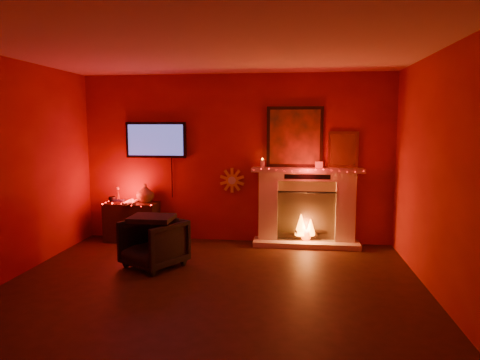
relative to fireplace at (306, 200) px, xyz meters
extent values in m
plane|color=black|center=(-1.14, -2.39, -0.72)|extent=(5.00, 5.00, 0.00)
plane|color=beige|center=(-1.14, -2.39, 1.98)|extent=(5.00, 5.00, 0.00)
plane|color=maroon|center=(-1.14, 0.11, 0.63)|extent=(5.00, 0.00, 5.00)
plane|color=maroon|center=(-1.14, -4.89, 0.63)|extent=(5.00, 0.00, 5.00)
plane|color=maroon|center=(1.36, -2.39, 0.63)|extent=(0.00, 5.00, 5.00)
cube|color=beige|center=(0.01, -0.09, -0.68)|extent=(1.65, 0.40, 0.08)
cube|color=beige|center=(-0.59, 0.00, -0.17)|extent=(0.30, 0.22, 0.95)
cube|color=beige|center=(0.61, 0.00, -0.17)|extent=(0.30, 0.22, 0.95)
cube|color=beige|center=(0.01, 0.00, 0.38)|extent=(1.50, 0.22, 0.14)
cube|color=beige|center=(0.01, -0.06, 0.48)|extent=(1.72, 0.34, 0.06)
cube|color=#916F54|center=(0.01, 0.06, -0.17)|extent=(0.90, 0.10, 0.95)
cube|color=black|center=(0.01, -0.12, -0.25)|extent=(0.90, 0.02, 0.78)
cylinder|color=black|center=(-0.09, -0.03, -0.58)|extent=(0.55, 0.09, 0.09)
cylinder|color=black|center=(0.09, -0.01, -0.52)|extent=(0.51, 0.18, 0.08)
cone|color=orange|center=(-0.07, -0.03, -0.39)|extent=(0.20, 0.20, 0.34)
cone|color=orange|center=(0.08, -0.02, -0.43)|extent=(0.16, 0.16, 0.26)
sphere|color=#FF3F07|center=(0.01, -0.03, -0.56)|extent=(0.18, 0.18, 0.18)
cube|color=black|center=(-0.19, 0.08, 0.98)|extent=(0.88, 0.05, 0.95)
cube|color=#C15319|center=(-0.19, 0.05, 0.98)|extent=(0.78, 0.01, 0.85)
cube|color=gold|center=(0.56, 0.08, 0.79)|extent=(0.46, 0.04, 0.56)
cube|color=#AC8227|center=(0.56, 0.06, 0.79)|extent=(0.38, 0.01, 0.48)
cylinder|color=beige|center=(-0.69, -0.01, 0.57)|extent=(0.07, 0.07, 0.12)
cube|color=beige|center=(0.19, -0.03, 0.56)|extent=(0.12, 0.01, 0.10)
cube|color=black|center=(-2.44, 0.07, 0.93)|extent=(1.00, 0.06, 0.58)
cube|color=#4047A5|center=(-2.44, 0.03, 0.93)|extent=(0.92, 0.01, 0.50)
cylinder|color=black|center=(-2.19, 0.08, 0.31)|extent=(0.02, 0.02, 0.66)
cylinder|color=gold|center=(-1.19, 0.09, 0.28)|extent=(0.20, 0.03, 0.20)
cylinder|color=beige|center=(-1.19, 0.08, 0.28)|extent=(0.13, 0.01, 0.13)
cube|color=black|center=(-2.82, -0.13, -0.41)|extent=(0.84, 0.42, 0.64)
imported|color=brown|center=(-2.60, -0.07, 0.06)|extent=(0.29, 0.29, 0.30)
imported|color=black|center=(-3.13, -0.16, -0.04)|extent=(0.12, 0.12, 0.10)
cylinder|color=beige|center=(-2.85, -0.23, -0.06)|extent=(0.06, 0.38, 0.05)
cylinder|color=beige|center=(-2.77, -0.23, -0.06)|extent=(0.11, 0.38, 0.05)
cylinder|color=beige|center=(-2.76, -0.19, -0.06)|extent=(0.21, 0.36, 0.05)
cube|color=#5D221A|center=(-3.01, -0.20, -0.07)|extent=(0.20, 0.14, 0.03)
cube|color=#1B223F|center=(-3.00, -0.19, -0.05)|extent=(0.17, 0.12, 0.02)
imported|color=black|center=(-2.04, -1.35, -0.40)|extent=(0.96, 0.97, 0.65)
camera|label=1|loc=(-0.22, -6.72, 1.16)|focal=32.00mm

